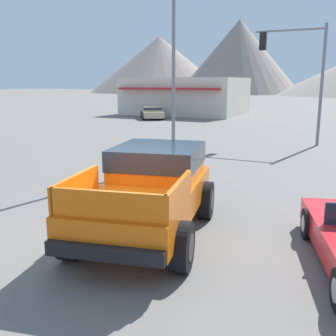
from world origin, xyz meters
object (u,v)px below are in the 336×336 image
Objects in this scene: orange_pickup_truck at (151,185)px; traffic_light_main at (297,63)px; street_lamp_post at (174,32)px; parked_car_tan at (152,112)px.

traffic_light_main is (0.67, 14.54, 3.21)m from orange_pickup_truck.
traffic_light_main is at bearing 74.67° from orange_pickup_truck.
orange_pickup_truck is 0.60× the size of street_lamp_post.
street_lamp_post reaches higher than orange_pickup_truck.
orange_pickup_truck is 14.90m from traffic_light_main.
orange_pickup_truck is 0.84× the size of traffic_light_main.
street_lamp_post is (-3.44, -7.61, 0.87)m from traffic_light_main.
orange_pickup_truck is 1.16× the size of parked_car_tan.
parked_car_tan is 21.10m from street_lamp_post.
parked_car_tan is 17.65m from traffic_light_main.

